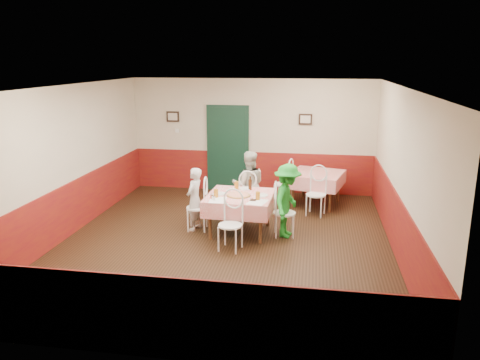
# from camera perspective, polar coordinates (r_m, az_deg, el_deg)

# --- Properties ---
(floor) EXTENTS (7.00, 7.00, 0.00)m
(floor) POSITION_cam_1_polar(r_m,az_deg,el_deg) (8.66, -1.77, -7.55)
(floor) COLOR black
(floor) RESTS_ON ground
(ceiling) EXTENTS (7.00, 7.00, 0.00)m
(ceiling) POSITION_cam_1_polar(r_m,az_deg,el_deg) (8.03, -1.93, 11.29)
(ceiling) COLOR white
(ceiling) RESTS_ON back_wall
(back_wall) EXTENTS (6.00, 0.10, 2.80)m
(back_wall) POSITION_cam_1_polar(r_m,az_deg,el_deg) (11.62, 1.46, 5.37)
(back_wall) COLOR beige
(back_wall) RESTS_ON ground
(front_wall) EXTENTS (6.00, 0.10, 2.80)m
(front_wall) POSITION_cam_1_polar(r_m,az_deg,el_deg) (5.00, -9.60, -7.52)
(front_wall) COLOR beige
(front_wall) RESTS_ON ground
(left_wall) EXTENTS (0.10, 7.00, 2.80)m
(left_wall) POSITION_cam_1_polar(r_m,az_deg,el_deg) (9.28, -20.37, 2.09)
(left_wall) COLOR beige
(left_wall) RESTS_ON ground
(right_wall) EXTENTS (0.10, 7.00, 2.80)m
(right_wall) POSITION_cam_1_polar(r_m,az_deg,el_deg) (8.22, 19.16, 0.67)
(right_wall) COLOR beige
(right_wall) RESTS_ON ground
(wainscot_back) EXTENTS (6.00, 0.03, 1.00)m
(wainscot_back) POSITION_cam_1_polar(r_m,az_deg,el_deg) (11.79, 1.43, 1.04)
(wainscot_back) COLOR maroon
(wainscot_back) RESTS_ON ground
(wainscot_front) EXTENTS (6.00, 0.03, 1.00)m
(wainscot_front) POSITION_cam_1_polar(r_m,az_deg,el_deg) (5.41, -9.13, -16.33)
(wainscot_front) COLOR maroon
(wainscot_front) RESTS_ON ground
(wainscot_left) EXTENTS (0.03, 7.00, 1.00)m
(wainscot_left) POSITION_cam_1_polar(r_m,az_deg,el_deg) (9.49, -19.81, -3.22)
(wainscot_left) COLOR maroon
(wainscot_left) RESTS_ON ground
(wainscot_right) EXTENTS (0.03, 7.00, 1.00)m
(wainscot_right) POSITION_cam_1_polar(r_m,az_deg,el_deg) (8.46, 18.55, -5.25)
(wainscot_right) COLOR maroon
(wainscot_right) RESTS_ON ground
(door) EXTENTS (0.96, 0.06, 2.10)m
(door) POSITION_cam_1_polar(r_m,az_deg,el_deg) (11.73, -1.49, 3.72)
(door) COLOR black
(door) RESTS_ON ground
(picture_left) EXTENTS (0.32, 0.03, 0.26)m
(picture_left) POSITION_cam_1_polar(r_m,az_deg,el_deg) (11.95, -8.19, 7.66)
(picture_left) COLOR black
(picture_left) RESTS_ON back_wall
(picture_right) EXTENTS (0.32, 0.03, 0.26)m
(picture_right) POSITION_cam_1_polar(r_m,az_deg,el_deg) (11.41, 7.98, 7.35)
(picture_right) COLOR black
(picture_right) RESTS_ON back_wall
(thermostat) EXTENTS (0.10, 0.03, 0.10)m
(thermostat) POSITION_cam_1_polar(r_m,az_deg,el_deg) (11.96, -7.67, 6.00)
(thermostat) COLOR white
(thermostat) RESTS_ON back_wall
(main_table) EXTENTS (1.27, 1.27, 0.77)m
(main_table) POSITION_cam_1_polar(r_m,az_deg,el_deg) (8.97, 0.00, -4.17)
(main_table) COLOR red
(main_table) RESTS_ON ground
(second_table) EXTENTS (1.36, 1.36, 0.77)m
(second_table) POSITION_cam_1_polar(r_m,az_deg,el_deg) (10.82, 9.25, -1.07)
(second_table) COLOR red
(second_table) RESTS_ON ground
(chair_left) EXTENTS (0.45, 0.45, 0.90)m
(chair_left) POSITION_cam_1_polar(r_m,az_deg,el_deg) (9.15, -5.23, -3.37)
(chair_left) COLOR white
(chair_left) RESTS_ON ground
(chair_right) EXTENTS (0.47, 0.47, 0.90)m
(chair_right) POSITION_cam_1_polar(r_m,az_deg,el_deg) (8.83, 5.43, -4.05)
(chair_right) COLOR white
(chair_right) RESTS_ON ground
(chair_far) EXTENTS (0.46, 0.46, 0.90)m
(chair_far) POSITION_cam_1_polar(r_m,az_deg,el_deg) (9.74, 1.00, -2.18)
(chair_far) COLOR white
(chair_far) RESTS_ON ground
(chair_near) EXTENTS (0.49, 0.49, 0.90)m
(chair_near) POSITION_cam_1_polar(r_m,az_deg,el_deg) (8.16, -1.19, -5.56)
(chair_near) COLOR white
(chair_near) RESTS_ON ground
(chair_second_a) EXTENTS (0.51, 0.51, 0.90)m
(chair_second_a) POSITION_cam_1_polar(r_m,az_deg,el_deg) (10.82, 5.30, -0.52)
(chair_second_a) COLOR white
(chair_second_a) RESTS_ON ground
(chair_second_b) EXTENTS (0.51, 0.51, 0.90)m
(chair_second_b) POSITION_cam_1_polar(r_m,az_deg,el_deg) (10.08, 9.25, -1.80)
(chair_second_b) COLOR white
(chair_second_b) RESTS_ON ground
(pizza) EXTENTS (0.44, 0.44, 0.03)m
(pizza) POSITION_cam_1_polar(r_m,az_deg,el_deg) (8.79, -0.18, -1.85)
(pizza) COLOR #B74723
(pizza) RESTS_ON main_table
(plate_left) EXTENTS (0.26, 0.26, 0.01)m
(plate_left) POSITION_cam_1_polar(r_m,az_deg,el_deg) (8.91, -2.52, -1.67)
(plate_left) COLOR white
(plate_left) RESTS_ON main_table
(plate_right) EXTENTS (0.26, 0.26, 0.01)m
(plate_right) POSITION_cam_1_polar(r_m,az_deg,el_deg) (8.81, 2.61, -1.87)
(plate_right) COLOR white
(plate_right) RESTS_ON main_table
(plate_far) EXTENTS (0.26, 0.26, 0.01)m
(plate_far) POSITION_cam_1_polar(r_m,az_deg,el_deg) (9.25, 0.64, -1.05)
(plate_far) COLOR white
(plate_far) RESTS_ON main_table
(glass_a) EXTENTS (0.09, 0.09, 0.15)m
(glass_a) POSITION_cam_1_polar(r_m,az_deg,el_deg) (8.69, -2.94, -1.63)
(glass_a) COLOR #BF7219
(glass_a) RESTS_ON main_table
(glass_b) EXTENTS (0.09, 0.09, 0.15)m
(glass_b) POSITION_cam_1_polar(r_m,az_deg,el_deg) (8.54, 2.19, -1.93)
(glass_b) COLOR #BF7219
(glass_b) RESTS_ON main_table
(glass_c) EXTENTS (0.09, 0.09, 0.15)m
(glass_c) POSITION_cam_1_polar(r_m,az_deg,el_deg) (9.23, -0.43, -0.65)
(glass_c) COLOR #BF7219
(glass_c) RESTS_ON main_table
(beer_bottle) EXTENTS (0.07, 0.07, 0.25)m
(beer_bottle) POSITION_cam_1_polar(r_m,az_deg,el_deg) (9.16, 1.24, -0.46)
(beer_bottle) COLOR #381C0A
(beer_bottle) RESTS_ON main_table
(shaker_a) EXTENTS (0.04, 0.04, 0.09)m
(shaker_a) POSITION_cam_1_polar(r_m,az_deg,el_deg) (8.55, -3.38, -2.14)
(shaker_a) COLOR silver
(shaker_a) RESTS_ON main_table
(shaker_b) EXTENTS (0.04, 0.04, 0.09)m
(shaker_b) POSITION_cam_1_polar(r_m,az_deg,el_deg) (8.49, -3.16, -2.25)
(shaker_b) COLOR silver
(shaker_b) RESTS_ON main_table
(shaker_c) EXTENTS (0.04, 0.04, 0.09)m
(shaker_c) POSITION_cam_1_polar(r_m,az_deg,el_deg) (8.61, -3.51, -2.01)
(shaker_c) COLOR #B23319
(shaker_c) RESTS_ON main_table
(menu_left) EXTENTS (0.34, 0.43, 0.00)m
(menu_left) POSITION_cam_1_polar(r_m,az_deg,el_deg) (8.54, -2.73, -2.46)
(menu_left) COLOR white
(menu_left) RESTS_ON main_table
(menu_right) EXTENTS (0.39, 0.46, 0.00)m
(menu_right) POSITION_cam_1_polar(r_m,az_deg,el_deg) (8.42, 2.15, -2.69)
(menu_right) COLOR white
(menu_right) RESTS_ON main_table
(wallet) EXTENTS (0.11, 0.09, 0.02)m
(wallet) POSITION_cam_1_polar(r_m,az_deg,el_deg) (8.50, 1.60, -2.45)
(wallet) COLOR black
(wallet) RESTS_ON main_table
(diner_left) EXTENTS (0.39, 0.51, 1.24)m
(diner_left) POSITION_cam_1_polar(r_m,az_deg,el_deg) (9.11, -5.56, -2.33)
(diner_left) COLOR gray
(diner_left) RESTS_ON ground
(diner_far) EXTENTS (0.79, 0.67, 1.43)m
(diner_far) POSITION_cam_1_polar(r_m,az_deg,el_deg) (9.72, 1.06, -0.60)
(diner_far) COLOR gray
(diner_far) RESTS_ON ground
(diner_right) EXTENTS (0.69, 0.99, 1.40)m
(diner_right) POSITION_cam_1_polar(r_m,az_deg,el_deg) (8.75, 5.79, -2.53)
(diner_right) COLOR gray
(diner_right) RESTS_ON ground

